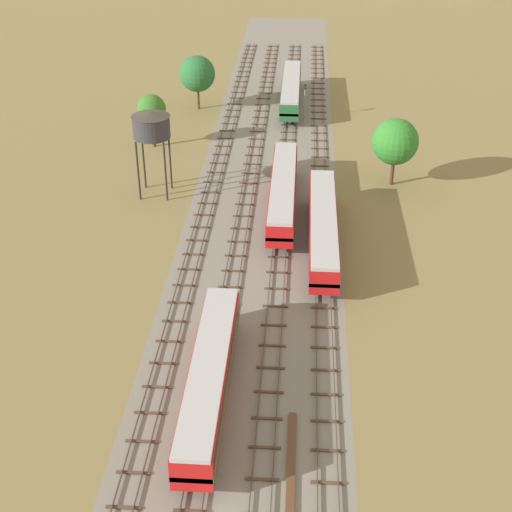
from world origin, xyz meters
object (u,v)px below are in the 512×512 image
(passenger_coach_centre_left_mid, at_px, (283,190))
(water_tower, at_px, (151,126))
(passenger_coach_centre_left_midfar, at_px, (291,89))
(passenger_coach_centre_near, at_px, (323,226))
(signal_post_nearest, at_px, (305,97))
(diesel_railcar_left_nearest, at_px, (209,376))

(passenger_coach_centre_left_mid, height_order, water_tower, water_tower)
(passenger_coach_centre_left_midfar, bearing_deg, passenger_coach_centre_near, -84.36)
(passenger_coach_centre_left_mid, distance_m, signal_post_nearest, 30.98)
(passenger_coach_centre_left_mid, relative_size, passenger_coach_centre_left_midfar, 1.00)
(passenger_coach_centre_near, bearing_deg, signal_post_nearest, 93.30)
(diesel_railcar_left_nearest, bearing_deg, passenger_coach_centre_near, 69.98)
(passenger_coach_centre_near, bearing_deg, passenger_coach_centre_left_mid, 118.33)
(passenger_coach_centre_left_mid, relative_size, water_tower, 2.10)
(passenger_coach_centre_left_mid, bearing_deg, passenger_coach_centre_left_midfar, 90.00)
(water_tower, distance_m, signal_post_nearest, 33.24)
(water_tower, relative_size, signal_post_nearest, 1.84)
(diesel_railcar_left_nearest, height_order, passenger_coach_centre_near, same)
(passenger_coach_centre_near, xyz_separation_m, water_tower, (-20.22, 11.81, 6.20))
(passenger_coach_centre_left_mid, xyz_separation_m, water_tower, (-15.68, 3.40, 6.20))
(diesel_railcar_left_nearest, height_order, passenger_coach_centre_left_mid, same)
(passenger_coach_centre_near, relative_size, water_tower, 2.10)
(passenger_coach_centre_left_midfar, distance_m, water_tower, 38.03)
(passenger_coach_centre_near, relative_size, passenger_coach_centre_left_midfar, 1.00)
(diesel_railcar_left_nearest, xyz_separation_m, signal_post_nearest, (6.80, 64.20, 0.99))
(signal_post_nearest, bearing_deg, passenger_coach_centre_left_midfar, 108.94)
(passenger_coach_centre_left_midfar, bearing_deg, water_tower, -114.70)
(passenger_coach_centre_near, distance_m, passenger_coach_centre_left_mid, 9.56)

